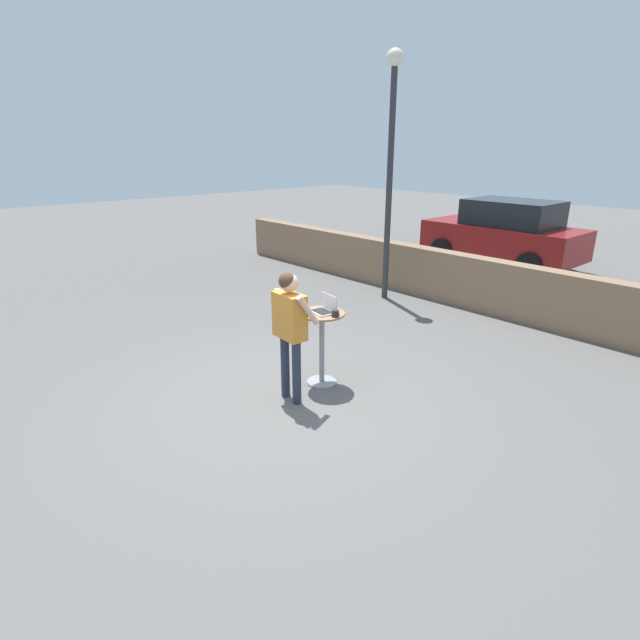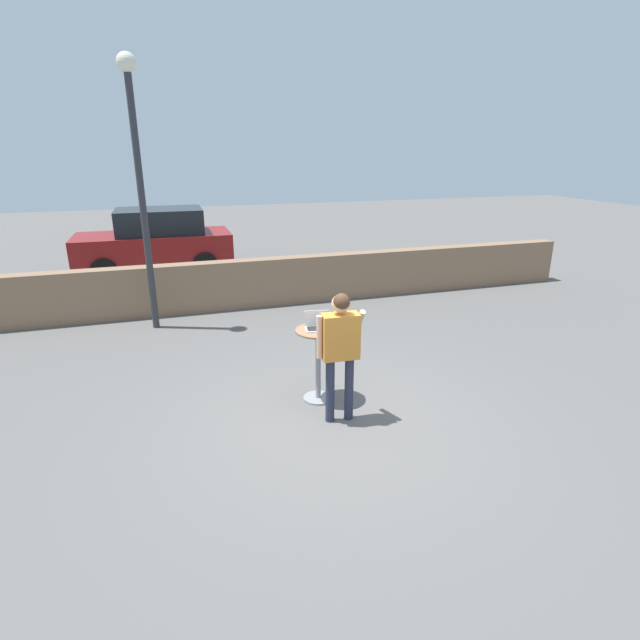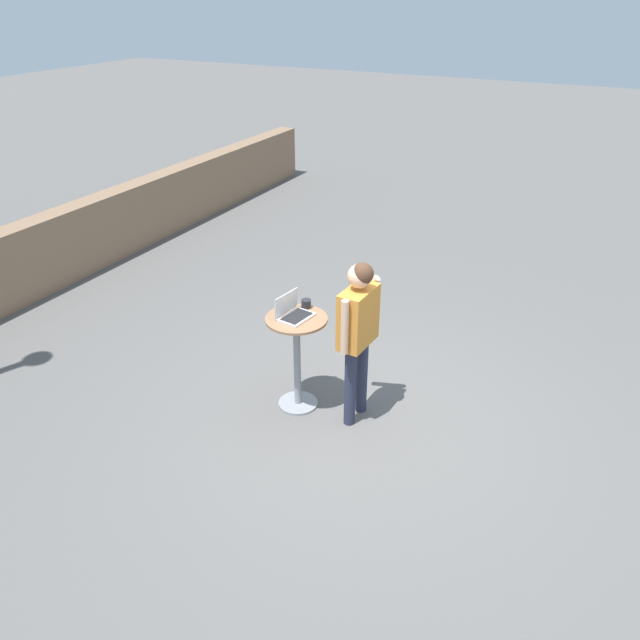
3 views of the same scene
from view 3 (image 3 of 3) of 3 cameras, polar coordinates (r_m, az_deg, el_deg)
name	(u,v)px [view 3 (image 3 of 3)]	position (r m, az deg, el deg)	size (l,w,h in m)	color
ground_plane	(362,424)	(6.16, 3.88, -9.48)	(50.00, 50.00, 0.00)	#5B5956
cafe_table	(297,351)	(6.06, -2.12, -2.85)	(0.60, 0.60, 1.00)	gray
laptop	(293,312)	(5.88, -2.49, 0.72)	(0.36, 0.30, 0.23)	silver
coffee_mug	(306,304)	(6.05, -1.27, 1.50)	(0.13, 0.10, 0.09)	#232328
standing_person	(358,323)	(5.69, 3.49, -0.29)	(0.59, 0.35, 1.65)	#282D42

